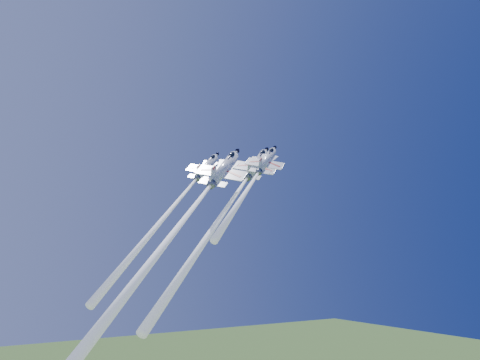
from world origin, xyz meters
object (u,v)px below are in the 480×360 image
jet_left (171,209)px  jet_slot (180,225)px  jet_lead (224,213)px  jet_right (251,184)px

jet_left → jet_slot: jet_left is taller
jet_lead → jet_right: 8.48m
jet_left → jet_slot: bearing=-59.7°
jet_left → jet_slot: 14.01m
jet_lead → jet_right: jet_lead is taller
jet_lead → jet_slot: size_ratio=0.98×
jet_left → jet_slot: (-4.06, -12.81, -3.95)m
jet_lead → jet_slot: 15.22m
jet_slot → jet_lead: bearing=74.5°
jet_right → jet_left: bearing=-165.2°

